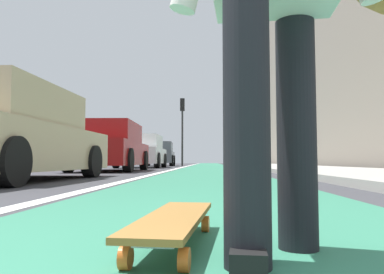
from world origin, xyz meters
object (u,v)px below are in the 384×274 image
at_px(parked_car_end, 159,154).
at_px(traffic_light, 182,119).
at_px(parked_car_mid, 111,148).
at_px(skateboard, 174,221).
at_px(parked_car_near, 8,136).
at_px(parked_car_far, 142,152).

xyz_separation_m(parked_car_end, traffic_light, (0.26, -1.44, 2.26)).
bearing_deg(parked_car_mid, skateboard, -163.78).
relative_size(skateboard, parked_car_end, 0.21).
xyz_separation_m(parked_car_near, parked_car_end, (17.76, 0.01, 0.03)).
xyz_separation_m(parked_car_near, traffic_light, (18.03, -1.43, 2.29)).
height_order(parked_car_end, traffic_light, traffic_light).
relative_size(skateboard, traffic_light, 0.20).
bearing_deg(skateboard, parked_car_far, 10.74).
xyz_separation_m(skateboard, parked_car_far, (15.82, 3.00, 0.63)).
height_order(parked_car_far, traffic_light, traffic_light).
xyz_separation_m(skateboard, parked_car_near, (4.28, 3.00, 0.60)).
bearing_deg(parked_car_near, skateboard, -144.99).
relative_size(parked_car_mid, parked_car_far, 1.10).
relative_size(parked_car_near, parked_car_mid, 0.96).
distance_m(parked_car_far, parked_car_end, 6.22).
bearing_deg(skateboard, parked_car_end, 7.78).
height_order(parked_car_far, parked_car_end, same).
bearing_deg(parked_car_far, skateboard, -169.26).
height_order(parked_car_near, parked_car_mid, parked_car_mid).
distance_m(parked_car_near, parked_car_mid, 5.78).
bearing_deg(parked_car_near, traffic_light, -4.54).
xyz_separation_m(parked_car_near, parked_car_mid, (5.78, -0.07, 0.03)).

